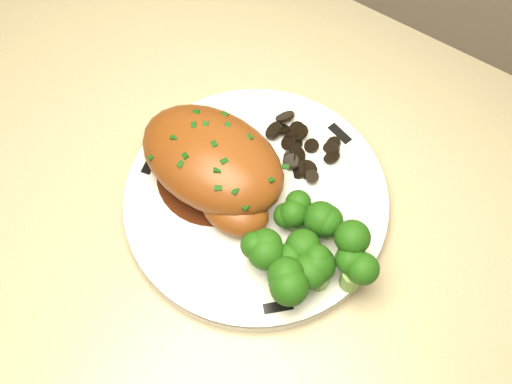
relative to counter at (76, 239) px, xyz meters
The scene contains 9 objects.
counter is the anchor object (origin of this frame).
plate 0.57m from the counter, ahead, with size 0.24×0.24×0.02m, color white.
rim_accent_0 0.61m from the counter, 20.10° to the left, with size 0.03×0.01×0.00m, color black.
rim_accent_1 0.52m from the counter, ahead, with size 0.03×0.01×0.00m, color black.
rim_accent_2 0.62m from the counter, ahead, with size 0.03×0.01×0.00m, color black.
gravy_pool 0.55m from the counter, ahead, with size 0.11×0.11×0.00m, color #401A0B.
chicken_breast 0.58m from the counter, ahead, with size 0.15×0.10×0.05m.
mushroom_pile 0.59m from the counter, 15.53° to the left, with size 0.07×0.05×0.02m.
broccoli_florets 0.64m from the counter, ahead, with size 0.10×0.09×0.04m.
Camera 1 is at (0.35, 1.48, 1.44)m, focal length 45.00 mm.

